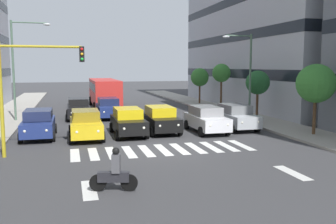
# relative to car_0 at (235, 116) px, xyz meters

# --- Properties ---
(ground_plane) EXTENTS (180.00, 180.00, 0.00)m
(ground_plane) POSITION_rel_car_0_xyz_m (6.49, 5.05, -0.89)
(ground_plane) COLOR #38383A
(sidewalk_left) EXTENTS (3.45, 90.00, 0.15)m
(sidewalk_left) POSITION_rel_car_0_xyz_m (-3.44, 5.05, -0.81)
(sidewalk_left) COLOR #9E998E
(sidewalk_left) RESTS_ON ground_plane
(building_left_block_0) EXTENTS (11.71, 26.61, 21.92)m
(building_left_block_0) POSITION_rel_car_0_xyz_m (-11.00, -13.16, 10.07)
(building_left_block_0) COLOR #ADB2BC
(building_left_block_0) RESTS_ON ground_plane
(crosswalk_markings) EXTENTS (9.45, 2.80, 0.01)m
(crosswalk_markings) POSITION_rel_car_0_xyz_m (6.49, 5.05, -0.88)
(crosswalk_markings) COLOR silver
(crosswalk_markings) RESTS_ON ground_plane
(lane_arrow_0) EXTENTS (0.50, 2.20, 0.01)m
(lane_arrow_0) POSITION_rel_car_0_xyz_m (2.39, 10.55, -0.88)
(lane_arrow_0) COLOR silver
(lane_arrow_0) RESTS_ON ground_plane
(lane_arrow_1) EXTENTS (0.50, 2.20, 0.01)m
(lane_arrow_1) POSITION_rel_car_0_xyz_m (10.60, 10.55, -0.88)
(lane_arrow_1) COLOR silver
(lane_arrow_1) RESTS_ON ground_plane
(car_0) EXTENTS (2.02, 4.44, 1.72)m
(car_0) POSITION_rel_car_0_xyz_m (0.00, 0.00, 0.00)
(car_0) COLOR #B2B7BC
(car_0) RESTS_ON ground_plane
(car_1) EXTENTS (2.02, 4.44, 1.72)m
(car_1) POSITION_rel_car_0_xyz_m (2.41, 0.65, 0.00)
(car_1) COLOR silver
(car_1) RESTS_ON ground_plane
(car_2) EXTENTS (2.02, 4.44, 1.72)m
(car_2) POSITION_rel_car_0_xyz_m (5.37, -0.07, 0.00)
(car_2) COLOR black
(car_2) RESTS_ON ground_plane
(car_3) EXTENTS (2.02, 4.44, 1.72)m
(car_3) POSITION_rel_car_0_xyz_m (7.61, 0.38, 0.00)
(car_3) COLOR black
(car_3) RESTS_ON ground_plane
(car_4) EXTENTS (2.02, 4.44, 1.72)m
(car_4) POSITION_rel_car_0_xyz_m (10.26, 0.82, 0.00)
(car_4) COLOR gold
(car_4) RESTS_ON ground_plane
(car_5) EXTENTS (2.02, 4.44, 1.72)m
(car_5) POSITION_rel_car_0_xyz_m (13.04, -0.17, 0.00)
(car_5) COLOR navy
(car_5) RESTS_ON ground_plane
(car_row2_0) EXTENTS (2.02, 4.44, 1.72)m
(car_row2_0) POSITION_rel_car_0_xyz_m (10.46, -8.00, 0.00)
(car_row2_0) COLOR black
(car_row2_0) RESTS_ON ground_plane
(car_row2_1) EXTENTS (2.02, 4.44, 1.72)m
(car_row2_1) POSITION_rel_car_0_xyz_m (8.00, -7.84, 0.00)
(car_row2_1) COLOR navy
(car_row2_1) RESTS_ON ground_plane
(bus_behind_traffic) EXTENTS (2.78, 10.50, 3.00)m
(bus_behind_traffic) POSITION_rel_car_0_xyz_m (7.61, -15.74, 0.97)
(bus_behind_traffic) COLOR red
(bus_behind_traffic) RESTS_ON ground_plane
(motorcycle_with_rider) EXTENTS (1.67, 0.52, 1.57)m
(motorcycle_with_rider) POSITION_rel_car_0_xyz_m (9.74, 10.92, -0.24)
(motorcycle_with_rider) COLOR black
(motorcycle_with_rider) RESTS_ON ground_plane
(traffic_light_gantry) EXTENTS (4.00, 0.36, 5.50)m
(traffic_light_gantry) POSITION_rel_car_0_xyz_m (13.17, 4.63, 2.79)
(traffic_light_gantry) COLOR #AD991E
(traffic_light_gantry) RESTS_ON ground_plane
(street_lamp_left) EXTENTS (2.42, 0.28, 6.65)m
(street_lamp_left) POSITION_rel_car_0_xyz_m (-1.92, -2.39, 3.32)
(street_lamp_left) COLOR #4C6B56
(street_lamp_left) RESTS_ON sidewalk_left
(street_lamp_right) EXTENTS (2.97, 0.28, 7.72)m
(street_lamp_right) POSITION_rel_car_0_xyz_m (14.84, -7.44, 3.95)
(street_lamp_right) COLOR #4C6B56
(street_lamp_right) RESTS_ON sidewalk_right
(street_tree_0) EXTENTS (2.41, 2.41, 4.37)m
(street_tree_0) POSITION_rel_car_0_xyz_m (-3.56, 3.82, 2.42)
(street_tree_0) COLOR #513823
(street_tree_0) RESTS_ON sidewalk_left
(street_tree_1) EXTENTS (1.92, 1.92, 3.89)m
(street_tree_1) POSITION_rel_car_0_xyz_m (-3.49, -3.35, 2.17)
(street_tree_1) COLOR #513823
(street_tree_1) RESTS_ON sidewalk_left
(street_tree_2) EXTENTS (1.82, 1.82, 4.49)m
(street_tree_2) POSITION_rel_car_0_xyz_m (-3.52, -10.78, 2.80)
(street_tree_2) COLOR #513823
(street_tree_2) RESTS_ON sidewalk_left
(street_tree_3) EXTENTS (2.07, 2.07, 4.03)m
(street_tree_3) POSITION_rel_car_0_xyz_m (-3.38, -16.70, 2.24)
(street_tree_3) COLOR #513823
(street_tree_3) RESTS_ON sidewalk_left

